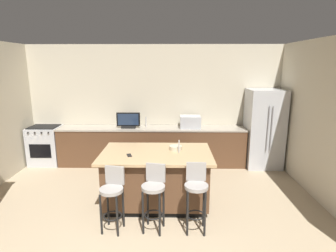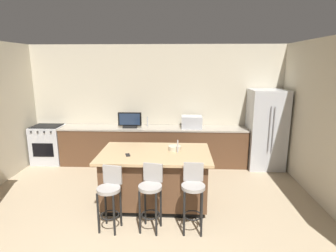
{
  "view_description": "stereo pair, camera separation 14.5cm",
  "coord_description": "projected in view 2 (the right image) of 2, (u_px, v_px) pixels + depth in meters",
  "views": [
    {
      "loc": [
        0.44,
        -2.39,
        2.41
      ],
      "look_at": [
        0.36,
        2.83,
        1.22
      ],
      "focal_mm": 29.36,
      "sensor_mm": 36.0,
      "label": 1
    },
    {
      "loc": [
        0.59,
        -2.38,
        2.41
      ],
      "look_at": [
        0.36,
        2.83,
        1.22
      ],
      "focal_mm": 29.36,
      "sensor_mm": 36.0,
      "label": 2
    }
  ],
  "objects": [
    {
      "name": "range_oven",
      "position": [
        49.0,
        144.0,
        6.77
      ],
      "size": [
        0.72,
        0.63,
        0.94
      ],
      "color": "#B7BABF",
      "rests_on": "ground_plane"
    },
    {
      "name": "fruit_bowl",
      "position": [
        175.0,
        148.0,
        4.78
      ],
      "size": [
        0.22,
        0.22,
        0.07
      ],
      "primitive_type": "cylinder",
      "color": "beige",
      "rests_on": "kitchen_island"
    },
    {
      "name": "refrigerator",
      "position": [
        266.0,
        129.0,
        6.38
      ],
      "size": [
        0.81,
        0.77,
        1.84
      ],
      "color": "#B7BABF",
      "rests_on": "ground_plane"
    },
    {
      "name": "sink_faucet_back",
      "position": [
        148.0,
        122.0,
        6.63
      ],
      "size": [
        0.02,
        0.02,
        0.24
      ],
      "primitive_type": "cylinder",
      "color": "#B2B2B7",
      "rests_on": "counter_back"
    },
    {
      "name": "bar_stool_right",
      "position": [
        193.0,
        192.0,
        3.94
      ],
      "size": [
        0.34,
        0.34,
        1.01
      ],
      "rotation": [
        0.0,
        0.0,
        -0.03
      ],
      "color": "gray",
      "rests_on": "ground_plane"
    },
    {
      "name": "sink_faucet_island",
      "position": [
        178.0,
        146.0,
        4.61
      ],
      "size": [
        0.02,
        0.02,
        0.22
      ],
      "primitive_type": "cylinder",
      "color": "#B2B2B7",
      "rests_on": "kitchen_island"
    },
    {
      "name": "wall_back",
      "position": [
        156.0,
        104.0,
        6.81
      ],
      "size": [
        6.61,
        0.12,
        2.86
      ],
      "primitive_type": "cube",
      "color": "beige",
      "rests_on": "ground_plane"
    },
    {
      "name": "counter_back",
      "position": [
        153.0,
        146.0,
        6.66
      ],
      "size": [
        4.46,
        0.62,
        0.92
      ],
      "color": "brown",
      "rests_on": "ground_plane"
    },
    {
      "name": "tv_monitor",
      "position": [
        130.0,
        121.0,
        6.49
      ],
      "size": [
        0.55,
        0.16,
        0.37
      ],
      "color": "black",
      "rests_on": "counter_back"
    },
    {
      "name": "bar_stool_center",
      "position": [
        151.0,
        192.0,
        3.98
      ],
      "size": [
        0.34,
        0.36,
        0.99
      ],
      "rotation": [
        0.0,
        0.0,
        -0.2
      ],
      "color": "gray",
      "rests_on": "ground_plane"
    },
    {
      "name": "microwave",
      "position": [
        192.0,
        122.0,
        6.49
      ],
      "size": [
        0.48,
        0.36,
        0.28
      ],
      "primitive_type": "cube",
      "color": "#B7BABF",
      "rests_on": "counter_back"
    },
    {
      "name": "kitchen_island",
      "position": [
        155.0,
        178.0,
        4.76
      ],
      "size": [
        1.87,
        1.18,
        0.94
      ],
      "color": "black",
      "rests_on": "ground_plane"
    },
    {
      "name": "wall_right",
      "position": [
        331.0,
        124.0,
        4.56
      ],
      "size": [
        0.12,
        4.76,
        2.86
      ],
      "primitive_type": "cube",
      "color": "beige",
      "rests_on": "ground_plane"
    },
    {
      "name": "cell_phone",
      "position": [
        128.0,
        155.0,
        4.51
      ],
      "size": [
        0.11,
        0.16,
        0.01
      ],
      "primitive_type": "cube",
      "rotation": [
        0.0,
        0.0,
        0.31
      ],
      "color": "black",
      "rests_on": "kitchen_island"
    },
    {
      "name": "bar_stool_left",
      "position": [
        110.0,
        193.0,
        4.0
      ],
      "size": [
        0.34,
        0.36,
        0.95
      ],
      "rotation": [
        0.0,
        0.0,
        -0.18
      ],
      "color": "gray",
      "rests_on": "ground_plane"
    }
  ]
}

